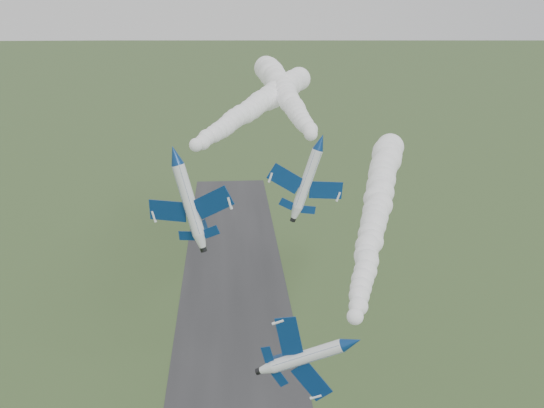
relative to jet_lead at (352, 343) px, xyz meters
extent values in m
cylinder|color=white|center=(-0.01, 0.10, -0.02)|extent=(3.87, 7.89, 1.83)
cone|color=navy|center=(-1.34, -4.56, -0.02)|extent=(2.32, 2.44, 1.83)
cone|color=white|center=(1.27, 4.59, -0.02)|extent=(2.21, 2.09, 1.83)
cylinder|color=black|center=(1.52, 5.47, -0.02)|extent=(1.04, 0.78, 0.93)
ellipsoid|color=black|center=(-0.11, -1.92, 0.21)|extent=(1.90, 2.87, 1.22)
cube|color=navy|center=(-1.08, 1.17, 2.39)|extent=(2.48, 2.65, 3.84)
cube|color=navy|center=(1.22, 0.51, -2.55)|extent=(2.48, 2.65, 3.84)
cube|color=navy|center=(0.43, 3.97, 1.30)|extent=(1.12, 1.21, 1.69)
cube|color=navy|center=(1.66, 3.62, -1.34)|extent=(1.12, 1.21, 1.69)
cube|color=navy|center=(2.01, 3.29, 0.50)|extent=(2.19, 1.92, 0.98)
cylinder|color=white|center=(-18.10, 20.83, 14.12)|extent=(5.25, 9.16, 1.99)
cone|color=navy|center=(-20.25, 15.52, 14.12)|extent=(2.74, 2.95, 1.99)
cone|color=white|center=(-16.03, 25.93, 14.12)|extent=(2.57, 2.55, 1.99)
cylinder|color=black|center=(-15.63, 26.93, 14.12)|extent=(1.18, 0.98, 1.01)
ellipsoid|color=black|center=(-19.12, 18.72, 14.71)|extent=(2.40, 3.38, 1.33)
cube|color=navy|center=(-20.63, 22.78, 13.11)|extent=(5.45, 4.22, 1.46)
cube|color=navy|center=(-14.84, 20.44, 14.82)|extent=(5.45, 4.22, 1.46)
cube|color=navy|center=(-17.94, 25.66, 13.67)|extent=(2.40, 1.89, 0.68)
cube|color=navy|center=(-14.85, 24.41, 14.58)|extent=(2.40, 1.89, 0.68)
cube|color=navy|center=(-16.84, 24.93, 15.48)|extent=(1.35, 1.88, 2.33)
cylinder|color=white|center=(-0.25, 21.45, 15.31)|extent=(2.29, 7.86, 1.75)
cone|color=navy|center=(0.09, 16.57, 15.31)|extent=(1.89, 2.15, 1.75)
cone|color=white|center=(-0.58, 26.15, 15.31)|extent=(1.86, 1.78, 1.75)
cylinder|color=black|center=(-0.64, 27.07, 15.31)|extent=(0.92, 0.61, 0.89)
ellipsoid|color=black|center=(0.05, 19.48, 15.81)|extent=(1.35, 2.73, 1.17)
cube|color=navy|center=(-2.97, 22.01, 16.06)|extent=(4.22, 2.49, 1.46)
cube|color=navy|center=(2.28, 22.37, 14.31)|extent=(4.22, 2.49, 1.46)
cube|color=navy|center=(-1.92, 25.23, 15.78)|extent=(1.85, 1.14, 0.67)
cube|color=navy|center=(0.88, 25.42, 14.85)|extent=(1.85, 1.14, 0.67)
cube|color=navy|center=(-0.13, 25.13, 16.45)|extent=(0.85, 1.53, 1.96)
camera|label=1|loc=(-11.74, -51.27, 31.91)|focal=40.00mm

